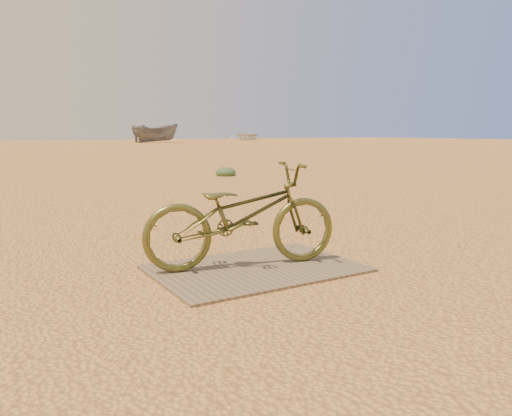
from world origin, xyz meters
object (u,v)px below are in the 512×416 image
plywood_board (256,268)px  boat_far_right (247,135)px  boat_mid_right (155,133)px  bicycle (242,215)px

plywood_board → boat_far_right: bearing=60.2°
plywood_board → boat_mid_right: 44.56m
plywood_board → bicycle: bearing=129.6°
bicycle → boat_mid_right: bearing=-6.4°
plywood_board → bicycle: (-0.08, 0.09, 0.44)m
boat_mid_right → boat_far_right: 15.83m
boat_far_right → bicycle: bearing=-98.0°
plywood_board → boat_far_right: boat_far_right is taller
bicycle → boat_far_right: (28.41, 49.29, 0.11)m
boat_mid_right → boat_far_right: (14.11, 7.17, -0.32)m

